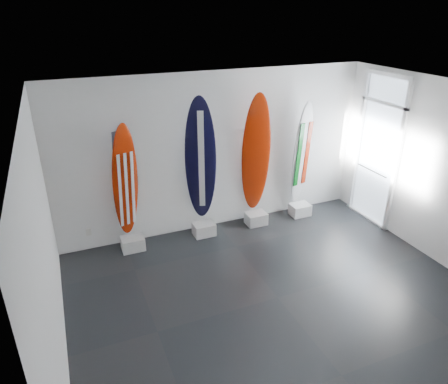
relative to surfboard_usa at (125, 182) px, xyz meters
name	(u,v)px	position (x,y,z in m)	size (l,w,h in m)	color
floor	(278,298)	(1.75, -2.28, -1.28)	(6.00, 6.00, 0.00)	black
ceiling	(291,98)	(1.75, -2.28, 1.72)	(6.00, 6.00, 0.00)	white
wall_back	(216,153)	(1.75, 0.22, 0.22)	(6.00, 6.00, 0.00)	white
wall_front	(434,333)	(1.75, -4.78, 0.22)	(6.00, 6.00, 0.00)	white
wall_left	(46,256)	(-1.25, -2.28, 0.22)	(5.00, 5.00, 0.00)	white
wall_right	(446,177)	(4.75, -2.28, 0.22)	(5.00, 5.00, 0.00)	white
display_block_usa	(133,243)	(0.00, -0.10, -1.16)	(0.40, 0.30, 0.24)	silver
surfboard_usa	(125,182)	(0.00, 0.00, 0.00)	(0.47, 0.08, 2.10)	#A01E05
display_block_navy	(204,229)	(1.36, -0.10, -1.16)	(0.40, 0.30, 0.24)	silver
surfboard_navy	(201,161)	(1.36, 0.00, 0.18)	(0.56, 0.08, 2.48)	black
display_block_swiss	(256,219)	(2.47, -0.10, -1.16)	(0.40, 0.30, 0.24)	silver
surfboard_swiss	(256,155)	(2.47, 0.00, 0.15)	(0.55, 0.08, 2.41)	#A01E05
display_block_italy	(300,210)	(3.49, -0.10, -1.16)	(0.40, 0.30, 0.24)	silver
surfboard_italy	(302,154)	(3.49, 0.00, 0.03)	(0.49, 0.08, 2.15)	silver
wall_outlet	(89,232)	(-0.70, 0.20, -0.93)	(0.09, 0.02, 0.13)	silver
glass_door	(377,152)	(4.72, -0.73, 0.14)	(0.12, 1.16, 2.85)	white
balcony	(420,185)	(6.05, -0.73, -0.78)	(2.80, 2.20, 1.20)	slate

